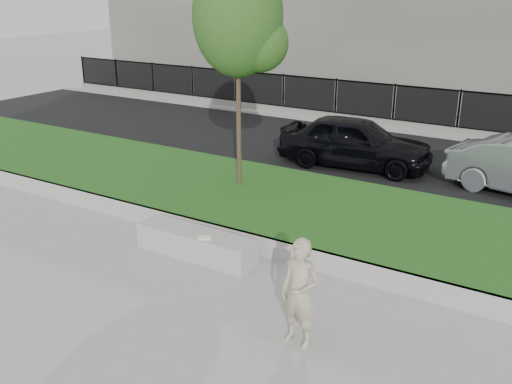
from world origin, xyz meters
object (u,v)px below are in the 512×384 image
Objects in this scene: stone_bench at (196,244)px; man at (300,293)px; young_tree at (241,22)px; book at (205,238)px; car_dark at (355,142)px.

stone_bench is 3.32m from man.
young_tree is (-0.90, 3.00, 3.82)m from stone_bench.
book is at bearing 157.99° from man.
man is 6.73m from young_tree.
book reaches higher than stone_bench.
car_dark reaches higher than book.
book is (-2.61, 1.31, -0.29)m from man.
young_tree is at bearing 155.55° from car_dark.
young_tree is at bearing 135.27° from man.
car_dark is (0.41, 6.69, 0.50)m from stone_bench.
stone_bench is 1.51× the size of man.
man reaches higher than car_dark.
book is 0.06× the size of car_dark.
car_dark is (1.31, 3.69, -3.31)m from young_tree.
young_tree is at bearing 106.64° from stone_bench.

